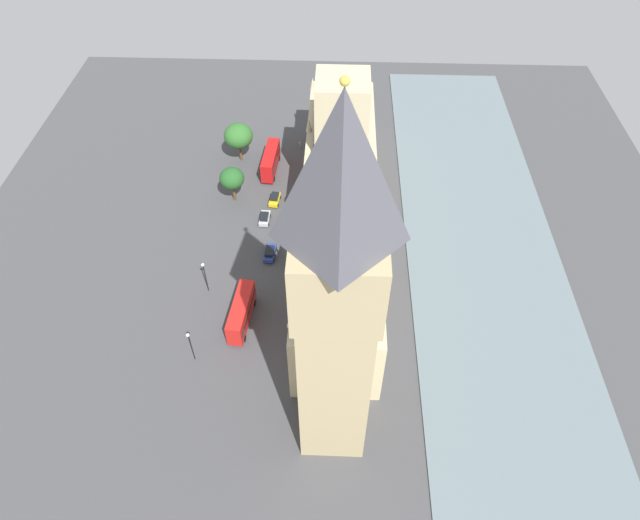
% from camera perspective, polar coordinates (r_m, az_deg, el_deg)
% --- Properties ---
extents(ground_plane, '(138.80, 138.80, 0.00)m').
position_cam_1_polar(ground_plane, '(105.39, 0.83, 2.46)').
color(ground_plane, '#424244').
extents(river_thames, '(28.20, 124.92, 0.25)m').
position_cam_1_polar(river_thames, '(108.85, 16.25, 2.00)').
color(river_thames, slate).
rests_on(river_thames, ground).
extents(parliament_building, '(13.52, 68.80, 26.22)m').
position_cam_1_polar(parliament_building, '(101.25, 2.04, 6.48)').
color(parliament_building, '#CCBA8E').
rests_on(parliament_building, ground).
extents(clock_tower, '(9.62, 9.62, 54.57)m').
position_cam_1_polar(clock_tower, '(58.33, 1.73, -4.77)').
color(clock_tower, tan).
rests_on(clock_tower, ground).
extents(double_decker_bus_trailing, '(3.19, 10.64, 4.75)m').
position_cam_1_polar(double_decker_bus_trailing, '(119.74, -5.16, 10.29)').
color(double_decker_bus_trailing, red).
rests_on(double_decker_bus_trailing, ground).
extents(car_yellow_cab_midblock, '(2.21, 4.17, 1.74)m').
position_cam_1_polar(car_yellow_cab_midblock, '(112.50, -4.73, 6.35)').
color(car_yellow_cab_midblock, gold).
rests_on(car_yellow_cab_midblock, ground).
extents(car_silver_kerbside, '(2.05, 4.07, 1.74)m').
position_cam_1_polar(car_silver_kerbside, '(108.40, -5.78, 4.36)').
color(car_silver_kerbside, '#B7B7BC').
rests_on(car_silver_kerbside, ground).
extents(car_blue_leading, '(2.10, 4.58, 1.74)m').
position_cam_1_polar(car_blue_leading, '(101.59, -5.22, 0.78)').
color(car_blue_leading, navy).
rests_on(car_blue_leading, ground).
extents(double_decker_bus_under_trees, '(3.51, 10.69, 4.75)m').
position_cam_1_polar(double_decker_bus_under_trees, '(90.92, -8.18, -5.37)').
color(double_decker_bus_under_trees, red).
rests_on(double_decker_bus_under_trees, ground).
extents(pedestrian_corner, '(0.52, 0.62, 1.55)m').
position_cam_1_polar(pedestrian_corner, '(127.21, -2.11, 11.86)').
color(pedestrian_corner, gray).
rests_on(pedestrian_corner, ground).
extents(pedestrian_far_end, '(0.58, 0.48, 1.63)m').
position_cam_1_polar(pedestrian_far_end, '(116.75, -2.05, 8.17)').
color(pedestrian_far_end, '#336B60').
rests_on(pedestrian_far_end, ground).
extents(pedestrian_by_river_gate, '(0.47, 0.58, 1.63)m').
position_cam_1_polar(pedestrian_by_river_gate, '(99.96, -2.83, -0.16)').
color(pedestrian_by_river_gate, black).
rests_on(pedestrian_by_river_gate, ground).
extents(plane_tree_near_tower, '(6.19, 6.19, 8.89)m').
position_cam_1_polar(plane_tree_near_tower, '(121.49, -8.48, 12.64)').
color(plane_tree_near_tower, brown).
rests_on(plane_tree_near_tower, ground).
extents(plane_tree_opposite_hall, '(4.94, 4.94, 7.65)m').
position_cam_1_polar(plane_tree_opposite_hall, '(111.18, -9.15, 8.37)').
color(plane_tree_opposite_hall, brown).
rests_on(plane_tree_opposite_hall, ground).
extents(street_lamp_slot_10, '(0.56, 0.56, 6.76)m').
position_cam_1_polar(street_lamp_slot_10, '(86.38, -13.38, -8.29)').
color(street_lamp_slot_10, black).
rests_on(street_lamp_slot_10, ground).
extents(street_lamp_slot_11, '(0.56, 0.56, 6.91)m').
position_cam_1_polar(street_lamp_slot_11, '(94.73, -11.92, -1.26)').
color(street_lamp_slot_11, black).
rests_on(street_lamp_slot_11, ground).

